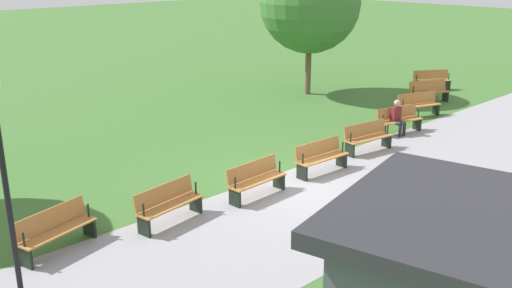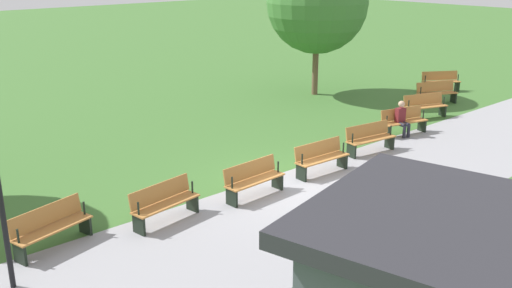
{
  "view_description": "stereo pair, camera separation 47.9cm",
  "coord_description": "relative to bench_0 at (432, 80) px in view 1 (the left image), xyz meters",
  "views": [
    {
      "loc": [
        10.37,
        9.71,
        5.74
      ],
      "look_at": [
        0.0,
        -1.42,
        0.8
      ],
      "focal_mm": 40.22,
      "sensor_mm": 36.0,
      "label": 1
    },
    {
      "loc": [
        10.01,
        10.03,
        5.74
      ],
      "look_at": [
        0.0,
        -1.42,
        0.8
      ],
      "focal_mm": 40.22,
      "sensor_mm": 36.0,
      "label": 2
    }
  ],
  "objects": [
    {
      "name": "bench_6",
      "position": [
        14.26,
        3.55,
        0.0
      ],
      "size": [
        1.73,
        0.56,
        0.89
      ],
      "rotation": [
        0.0,
        0.0,
        0.05
      ],
      "color": "#B27538",
      "rests_on": "ground"
    },
    {
      "name": "bench_2",
      "position": [
        4.49,
        2.11,
        0.0
      ],
      "size": [
        1.77,
        1.02,
        0.89
      ],
      "rotation": [
        0.0,
        0.0,
        -0.34
      ],
      "color": "#B27538",
      "rests_on": "ground"
    },
    {
      "name": "bench_4",
      "position": [
        9.3,
        3.31,
        0.0
      ],
      "size": [
        1.76,
        0.72,
        0.89
      ],
      "rotation": [
        0.0,
        0.0,
        -0.15
      ],
      "color": "#B27538",
      "rests_on": "ground"
    },
    {
      "name": "bench_0",
      "position": [
        0.0,
        0.0,
        0.0
      ],
      "size": [
        1.71,
        1.29,
        0.89
      ],
      "rotation": [
        0.0,
        0.0,
        -0.54
      ],
      "color": "#B27538",
      "rests_on": "ground"
    },
    {
      "name": "bench_1",
      "position": [
        2.19,
        1.16,
        0.0
      ],
      "size": [
        1.75,
        1.16,
        0.89
      ],
      "rotation": [
        0.0,
        0.0,
        -0.44
      ],
      "color": "#B27538",
      "rests_on": "ground"
    },
    {
      "name": "path_paving",
      "position": [
        13.02,
        5.02,
        -0.47
      ],
      "size": [
        41.75,
        4.4,
        0.01
      ],
      "primitive_type": "cube",
      "color": "#939399",
      "rests_on": "ground"
    },
    {
      "name": "bench_5",
      "position": [
        11.78,
        3.55,
        0.0
      ],
      "size": [
        1.73,
        0.56,
        0.89
      ],
      "rotation": [
        0.0,
        0.0,
        -0.05
      ],
      "color": "#B27538",
      "rests_on": "ground"
    },
    {
      "name": "lamp_post",
      "position": [
        20.34,
        3.83,
        2.32
      ],
      "size": [
        0.32,
        0.32,
        4.01
      ],
      "color": "black",
      "rests_on": "ground"
    },
    {
      "name": "bench_8",
      "position": [
        19.17,
        2.83,
        0.0
      ],
      "size": [
        1.78,
        0.87,
        0.89
      ],
      "rotation": [
        0.0,
        0.0,
        0.25
      ],
      "color": "#B27538",
      "rests_on": "ground"
    },
    {
      "name": "bench_7",
      "position": [
        16.73,
        3.31,
        0.0
      ],
      "size": [
        1.76,
        0.72,
        0.89
      ],
      "rotation": [
        0.0,
        0.0,
        0.15
      ],
      "color": "#B27538",
      "rests_on": "ground"
    },
    {
      "name": "tree_0",
      "position": [
        4.72,
        -3.33,
        3.5
      ],
      "size": [
        4.33,
        4.33,
        6.14
      ],
      "color": "brown",
      "rests_on": "ground"
    },
    {
      "name": "person_seated",
      "position": [
        7.1,
        2.92,
        0.16
      ],
      "size": [
        0.42,
        0.57,
        1.2
      ],
      "rotation": [
        0.0,
        0.0,
        -0.25
      ],
      "color": "maroon",
      "rests_on": "ground"
    },
    {
      "name": "ground_plane",
      "position": [
        13.02,
        3.65,
        -0.47
      ],
      "size": [
        120.0,
        120.0,
        0.0
      ],
      "primitive_type": "plane",
      "color": "#3D6B2D"
    },
    {
      "name": "bench_3",
      "position": [
        6.87,
        2.83,
        0.0
      ],
      "size": [
        1.78,
        0.87,
        0.89
      ],
      "rotation": [
        0.0,
        0.0,
        -0.25
      ],
      "color": "#B27538",
      "rests_on": "ground"
    }
  ]
}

